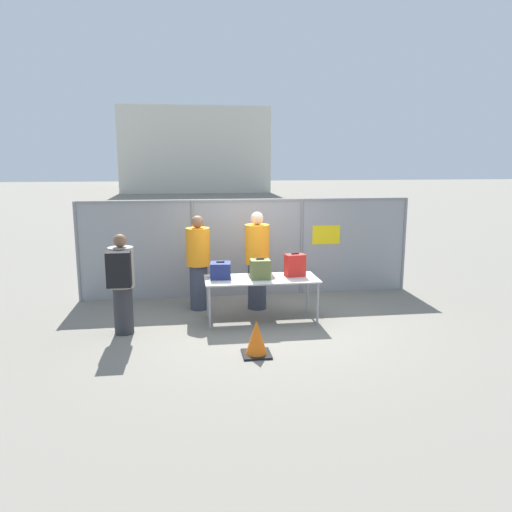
{
  "coord_description": "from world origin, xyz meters",
  "views": [
    {
      "loc": [
        -1.29,
        -8.38,
        2.81
      ],
      "look_at": [
        0.0,
        0.61,
        1.05
      ],
      "focal_mm": 35.0,
      "sensor_mm": 36.0,
      "label": 1
    }
  ],
  "objects_px": {
    "inspection_table": "(261,281)",
    "traveler_hooded": "(121,280)",
    "suitcase_red": "(295,265)",
    "security_worker_near": "(257,259)",
    "utility_trailer": "(257,255)",
    "security_worker_far": "(198,261)",
    "suitcase_navy": "(221,270)",
    "suitcase_olive": "(260,269)",
    "traffic_cone": "(256,339)"
  },
  "relations": [
    {
      "from": "security_worker_far",
      "to": "traffic_cone",
      "type": "xyz_separation_m",
      "value": [
        0.75,
        -2.44,
        -0.68
      ]
    },
    {
      "from": "utility_trailer",
      "to": "security_worker_far",
      "type": "bearing_deg",
      "value": -116.5
    },
    {
      "from": "traveler_hooded",
      "to": "security_worker_near",
      "type": "xyz_separation_m",
      "value": [
        2.36,
        1.14,
        0.05
      ]
    },
    {
      "from": "suitcase_olive",
      "to": "security_worker_near",
      "type": "bearing_deg",
      "value": 85.67
    },
    {
      "from": "suitcase_red",
      "to": "security_worker_near",
      "type": "distance_m",
      "value": 0.88
    },
    {
      "from": "suitcase_navy",
      "to": "traffic_cone",
      "type": "height_order",
      "value": "suitcase_navy"
    },
    {
      "from": "suitcase_red",
      "to": "utility_trailer",
      "type": "xyz_separation_m",
      "value": [
        -0.11,
        3.94,
        -0.55
      ]
    },
    {
      "from": "security_worker_far",
      "to": "traffic_cone",
      "type": "relative_size",
      "value": 3.43
    },
    {
      "from": "suitcase_navy",
      "to": "security_worker_near",
      "type": "height_order",
      "value": "security_worker_near"
    },
    {
      "from": "suitcase_navy",
      "to": "utility_trailer",
      "type": "height_order",
      "value": "suitcase_navy"
    },
    {
      "from": "suitcase_navy",
      "to": "utility_trailer",
      "type": "distance_m",
      "value": 4.13
    },
    {
      "from": "suitcase_olive",
      "to": "utility_trailer",
      "type": "xyz_separation_m",
      "value": [
        0.53,
        4.04,
        -0.52
      ]
    },
    {
      "from": "suitcase_navy",
      "to": "traveler_hooded",
      "type": "bearing_deg",
      "value": -162.89
    },
    {
      "from": "suitcase_red",
      "to": "traffic_cone",
      "type": "height_order",
      "value": "suitcase_red"
    },
    {
      "from": "suitcase_navy",
      "to": "suitcase_red",
      "type": "height_order",
      "value": "suitcase_red"
    },
    {
      "from": "inspection_table",
      "to": "suitcase_navy",
      "type": "distance_m",
      "value": 0.74
    },
    {
      "from": "suitcase_olive",
      "to": "security_worker_near",
      "type": "relative_size",
      "value": 0.19
    },
    {
      "from": "suitcase_red",
      "to": "traffic_cone",
      "type": "distance_m",
      "value": 2.04
    },
    {
      "from": "security_worker_near",
      "to": "utility_trailer",
      "type": "xyz_separation_m",
      "value": [
        0.47,
        3.28,
        -0.54
      ]
    },
    {
      "from": "traveler_hooded",
      "to": "traffic_cone",
      "type": "distance_m",
      "value": 2.43
    },
    {
      "from": "suitcase_olive",
      "to": "suitcase_red",
      "type": "height_order",
      "value": "suitcase_red"
    },
    {
      "from": "traffic_cone",
      "to": "utility_trailer",
      "type": "bearing_deg",
      "value": 81.65
    },
    {
      "from": "suitcase_red",
      "to": "suitcase_olive",
      "type": "bearing_deg",
      "value": -170.71
    },
    {
      "from": "suitcase_olive",
      "to": "security_worker_far",
      "type": "relative_size",
      "value": 0.2
    },
    {
      "from": "inspection_table",
      "to": "suitcase_red",
      "type": "distance_m",
      "value": 0.67
    },
    {
      "from": "security_worker_near",
      "to": "traffic_cone",
      "type": "xyz_separation_m",
      "value": [
        -0.35,
        -2.32,
        -0.72
      ]
    },
    {
      "from": "traveler_hooded",
      "to": "security_worker_far",
      "type": "xyz_separation_m",
      "value": [
        1.26,
        1.26,
        0.02
      ]
    },
    {
      "from": "suitcase_navy",
      "to": "traffic_cone",
      "type": "distance_m",
      "value": 1.85
    },
    {
      "from": "traveler_hooded",
      "to": "utility_trailer",
      "type": "xyz_separation_m",
      "value": [
        2.84,
        4.42,
        -0.49
      ]
    },
    {
      "from": "suitcase_red",
      "to": "traveler_hooded",
      "type": "height_order",
      "value": "traveler_hooded"
    },
    {
      "from": "suitcase_olive",
      "to": "traffic_cone",
      "type": "relative_size",
      "value": 0.69
    },
    {
      "from": "security_worker_near",
      "to": "utility_trailer",
      "type": "bearing_deg",
      "value": -78.31
    },
    {
      "from": "suitcase_red",
      "to": "utility_trailer",
      "type": "height_order",
      "value": "suitcase_red"
    },
    {
      "from": "suitcase_olive",
      "to": "traffic_cone",
      "type": "distance_m",
      "value": 1.73
    },
    {
      "from": "traveler_hooded",
      "to": "security_worker_near",
      "type": "bearing_deg",
      "value": 26.99
    },
    {
      "from": "inspection_table",
      "to": "suitcase_olive",
      "type": "bearing_deg",
      "value": -136.61
    },
    {
      "from": "suitcase_navy",
      "to": "traffic_cone",
      "type": "xyz_separation_m",
      "value": [
        0.39,
        -1.68,
        -0.67
      ]
    },
    {
      "from": "suitcase_olive",
      "to": "traveler_hooded",
      "type": "xyz_separation_m",
      "value": [
        -2.31,
        -0.37,
        -0.03
      ]
    },
    {
      "from": "traveler_hooded",
      "to": "suitcase_olive",
      "type": "bearing_deg",
      "value": 10.51
    },
    {
      "from": "suitcase_red",
      "to": "security_worker_near",
      "type": "bearing_deg",
      "value": 131.57
    },
    {
      "from": "security_worker_near",
      "to": "traffic_cone",
      "type": "bearing_deg",
      "value": 101.39
    },
    {
      "from": "suitcase_navy",
      "to": "utility_trailer",
      "type": "relative_size",
      "value": 0.1
    },
    {
      "from": "inspection_table",
      "to": "traveler_hooded",
      "type": "xyz_separation_m",
      "value": [
        -2.33,
        -0.4,
        0.19
      ]
    },
    {
      "from": "suitcase_red",
      "to": "inspection_table",
      "type": "bearing_deg",
      "value": -172.48
    },
    {
      "from": "inspection_table",
      "to": "traveler_hooded",
      "type": "distance_m",
      "value": 2.37
    },
    {
      "from": "suitcase_navy",
      "to": "suitcase_red",
      "type": "relative_size",
      "value": 0.91
    },
    {
      "from": "suitcase_red",
      "to": "security_worker_far",
      "type": "distance_m",
      "value": 1.86
    },
    {
      "from": "suitcase_navy",
      "to": "suitcase_red",
      "type": "distance_m",
      "value": 1.32
    },
    {
      "from": "security_worker_near",
      "to": "traffic_cone",
      "type": "distance_m",
      "value": 2.46
    },
    {
      "from": "suitcase_navy",
      "to": "inspection_table",
      "type": "bearing_deg",
      "value": -8.21
    }
  ]
}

